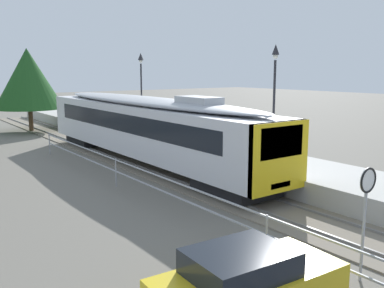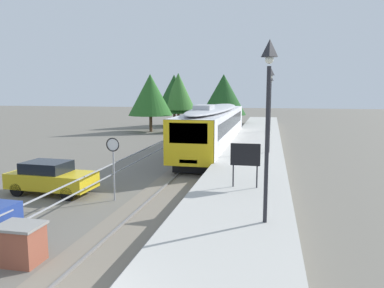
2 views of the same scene
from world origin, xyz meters
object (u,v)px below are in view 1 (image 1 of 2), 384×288
commuter_train (145,125)px  parked_hatchback_yellow (247,283)px  platform_lamp_far_end (141,76)px  platform_lamp_mid_platform (275,78)px  speed_limit_sign (367,196)px

commuter_train → parked_hatchback_yellow: bearing=-112.1°
commuter_train → parked_hatchback_yellow: size_ratio=4.77×
platform_lamp_far_end → commuter_train: bearing=-118.3°
platform_lamp_mid_platform → parked_hatchback_yellow: size_ratio=1.31×
commuter_train → platform_lamp_mid_platform: size_ratio=3.65×
platform_lamp_far_end → parked_hatchback_yellow: size_ratio=1.31×
speed_limit_sign → parked_hatchback_yellow: 3.64m
speed_limit_sign → parked_hatchback_yellow: bearing=172.5°
commuter_train → speed_limit_sign: bearing=-99.1°
platform_lamp_mid_platform → speed_limit_sign: bearing=-125.7°
platform_lamp_mid_platform → parked_hatchback_yellow: platform_lamp_mid_platform is taller
platform_lamp_mid_platform → speed_limit_sign: 11.54m
commuter_train → platform_lamp_far_end: (4.27, 7.93, 2.48)m
platform_lamp_mid_platform → parked_hatchback_yellow: (-9.93, -8.71, -3.83)m
platform_lamp_far_end → parked_hatchback_yellow: platform_lamp_far_end is taller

